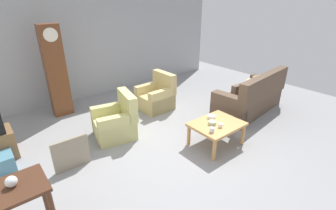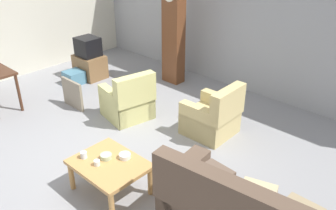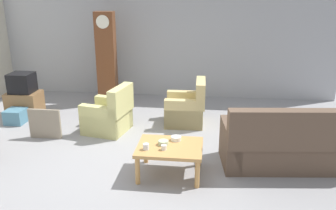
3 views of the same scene
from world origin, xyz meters
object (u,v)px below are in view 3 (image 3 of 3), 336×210
at_px(cup_blue_rimmed, 146,147).
at_px(bowl_white_stacked, 176,138).
at_px(storage_box_blue, 16,116).
at_px(bowl_shallow_green, 163,143).
at_px(tv_stand_cabinet, 25,104).
at_px(couch_floral, 291,145).
at_px(armchair_olive_near, 109,116).
at_px(framed_picture_leaning, 45,124).
at_px(armchair_olive_far, 187,109).
at_px(tv_crt, 22,83).
at_px(cup_white_porcelain, 164,147).
at_px(coffee_table_wood, 170,150).
at_px(grandfather_clock, 107,58).

height_order(cup_blue_rimmed, bowl_white_stacked, cup_blue_rimmed).
xyz_separation_m(storage_box_blue, bowl_shallow_green, (3.29, -1.67, 0.35)).
height_order(tv_stand_cabinet, storage_box_blue, tv_stand_cabinet).
height_order(couch_floral, bowl_shallow_green, couch_floral).
height_order(armchair_olive_near, framed_picture_leaning, armchair_olive_near).
bearing_deg(armchair_olive_near, couch_floral, -18.11).
height_order(armchair_olive_near, bowl_white_stacked, armchair_olive_near).
relative_size(armchair_olive_far, bowl_white_stacked, 5.88).
xyz_separation_m(cup_blue_rimmed, bowl_white_stacked, (0.40, 0.37, -0.01)).
relative_size(couch_floral, tv_crt, 4.55).
height_order(armchair_olive_near, tv_stand_cabinet, armchair_olive_near).
height_order(cup_white_porcelain, bowl_white_stacked, cup_white_porcelain).
bearing_deg(storage_box_blue, tv_stand_cabinet, 95.06).
bearing_deg(armchair_olive_near, armchair_olive_far, 21.76).
height_order(tv_crt, framed_picture_leaning, tv_crt).
bearing_deg(tv_crt, couch_floral, -17.94).
height_order(coffee_table_wood, tv_stand_cabinet, tv_stand_cabinet).
distance_m(cup_blue_rimmed, bowl_shallow_green, 0.30).
height_order(armchair_olive_near, grandfather_clock, grandfather_clock).
relative_size(framed_picture_leaning, bowl_shallow_green, 3.90).
distance_m(armchair_olive_far, storage_box_blue, 3.53).
bearing_deg(bowl_shallow_green, couch_floral, 12.64).
bearing_deg(cup_blue_rimmed, tv_stand_cabinet, 143.10).
xyz_separation_m(cup_white_porcelain, cup_blue_rimmed, (-0.26, -0.02, 0.01)).
xyz_separation_m(cup_white_porcelain, bowl_shallow_green, (-0.03, 0.17, -0.01)).
distance_m(framed_picture_leaning, cup_white_porcelain, 2.66).
xyz_separation_m(tv_crt, bowl_white_stacked, (3.51, -1.97, -0.23)).
bearing_deg(cup_blue_rimmed, armchair_olive_near, 121.66).
xyz_separation_m(tv_stand_cabinet, bowl_white_stacked, (3.51, -1.97, 0.24)).
relative_size(tv_crt, bowl_white_stacked, 3.07).
relative_size(cup_blue_rimmed, bowl_white_stacked, 0.57).
height_order(armchair_olive_far, framed_picture_leaning, armchair_olive_far).
xyz_separation_m(couch_floral, armchair_olive_far, (-1.73, 1.63, -0.05)).
bearing_deg(cup_white_porcelain, bowl_white_stacked, 67.83).
height_order(tv_stand_cabinet, bowl_white_stacked, bowl_white_stacked).
bearing_deg(tv_stand_cabinet, storage_box_blue, -84.94).
bearing_deg(tv_crt, framed_picture_leaning, -48.70).
relative_size(armchair_olive_far, grandfather_clock, 0.43).
height_order(coffee_table_wood, tv_crt, tv_crt).
height_order(grandfather_clock, bowl_white_stacked, grandfather_clock).
height_order(armchair_olive_far, tv_stand_cabinet, armchair_olive_far).
distance_m(grandfather_clock, tv_crt, 1.95).
height_order(couch_floral, armchair_olive_far, couch_floral).
bearing_deg(bowl_white_stacked, armchair_olive_far, 88.85).
relative_size(couch_floral, cup_blue_rimmed, 24.61).
relative_size(coffee_table_wood, grandfather_clock, 0.45).
distance_m(armchair_olive_near, bowl_shallow_green, 1.95).
bearing_deg(coffee_table_wood, armchair_olive_near, 131.84).
bearing_deg(armchair_olive_far, grandfather_clock, 148.65).
bearing_deg(storage_box_blue, armchair_olive_near, -5.31).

